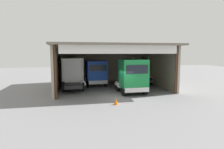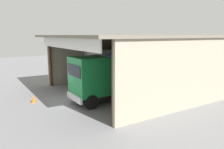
% 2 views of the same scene
% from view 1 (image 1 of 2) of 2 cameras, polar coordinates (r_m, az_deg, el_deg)
% --- Properties ---
extents(ground_plane, '(80.00, 80.00, 0.00)m').
position_cam_1_polar(ground_plane, '(18.89, 2.34, -6.55)').
color(ground_plane, slate).
rests_on(ground_plane, ground).
extents(workshop_shed, '(13.10, 12.06, 5.16)m').
position_cam_1_polar(workshop_shed, '(24.43, -1.12, 4.99)').
color(workshop_shed, '#9E937F').
rests_on(workshop_shed, ground).
extents(truck_white_center_right_bay, '(2.62, 5.10, 3.60)m').
position_cam_1_polar(truck_white_center_right_bay, '(23.03, -11.51, 0.53)').
color(truck_white_center_right_bay, white).
rests_on(truck_white_center_right_bay, ground).
extents(truck_blue_left_bay, '(2.76, 5.24, 3.21)m').
position_cam_1_polar(truck_blue_left_bay, '(24.67, -4.82, 0.47)').
color(truck_blue_left_bay, '#1E47B7').
rests_on(truck_blue_left_bay, ground).
extents(truck_green_right_bay, '(2.76, 4.74, 3.58)m').
position_cam_1_polar(truck_green_right_bay, '(19.98, 5.97, -0.34)').
color(truck_green_right_bay, '#197F3D').
rests_on(truck_green_right_bay, ground).
extents(truck_yellow_center_bay, '(2.57, 5.15, 3.68)m').
position_cam_1_polar(truck_yellow_center_bay, '(27.28, 7.96, 1.17)').
color(truck_yellow_center_bay, yellow).
rests_on(truck_yellow_center_bay, ground).
extents(oil_drum, '(0.58, 0.58, 0.86)m').
position_cam_1_polar(oil_drum, '(27.61, -8.61, -1.51)').
color(oil_drum, '#B21E19').
rests_on(oil_drum, ground).
extents(tool_cart, '(0.90, 0.60, 1.00)m').
position_cam_1_polar(tool_cart, '(29.07, 4.07, -0.91)').
color(tool_cart, '#1E59A5').
rests_on(tool_cart, ground).
extents(traffic_cone, '(0.36, 0.36, 0.56)m').
position_cam_1_polar(traffic_cone, '(16.00, 1.17, -7.93)').
color(traffic_cone, orange).
rests_on(traffic_cone, ground).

